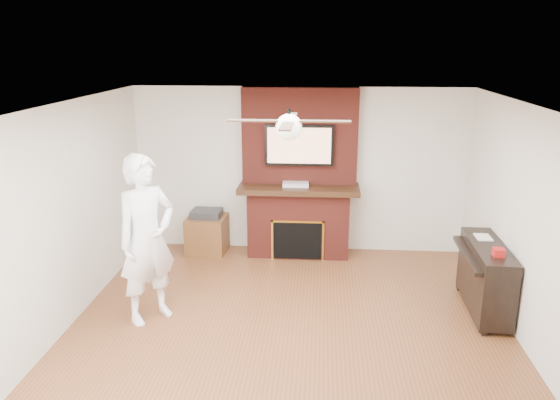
# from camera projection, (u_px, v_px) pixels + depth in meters

# --- Properties ---
(room_shell) EXTENTS (5.36, 5.86, 2.86)m
(room_shell) POSITION_uv_depth(u_px,v_px,m) (288.00, 230.00, 5.64)
(room_shell) COLOR brown
(room_shell) RESTS_ON ground
(fireplace) EXTENTS (1.78, 0.64, 2.50)m
(fireplace) POSITION_uv_depth(u_px,v_px,m) (299.00, 190.00, 8.15)
(fireplace) COLOR maroon
(fireplace) RESTS_ON ground
(tv) EXTENTS (1.00, 0.08, 0.60)m
(tv) POSITION_uv_depth(u_px,v_px,m) (299.00, 145.00, 7.91)
(tv) COLOR black
(tv) RESTS_ON fireplace
(ceiling_fan) EXTENTS (1.21, 1.21, 0.31)m
(ceiling_fan) POSITION_uv_depth(u_px,v_px,m) (289.00, 126.00, 5.34)
(ceiling_fan) COLOR black
(ceiling_fan) RESTS_ON room_shell
(person) EXTENTS (0.83, 0.86, 1.96)m
(person) POSITION_uv_depth(u_px,v_px,m) (147.00, 239.00, 6.15)
(person) COLOR white
(person) RESTS_ON ground
(side_table) EXTENTS (0.60, 0.60, 0.67)m
(side_table) POSITION_uv_depth(u_px,v_px,m) (207.00, 232.00, 8.38)
(side_table) COLOR brown
(side_table) RESTS_ON ground
(piano) EXTENTS (0.51, 1.30, 0.93)m
(piano) POSITION_uv_depth(u_px,v_px,m) (485.00, 276.00, 6.47)
(piano) COLOR black
(piano) RESTS_ON ground
(cable_box) EXTENTS (0.39, 0.23, 0.05)m
(cable_box) POSITION_uv_depth(u_px,v_px,m) (296.00, 184.00, 8.03)
(cable_box) COLOR silver
(cable_box) RESTS_ON fireplace
(candle_orange) EXTENTS (0.07, 0.07, 0.14)m
(candle_orange) POSITION_uv_depth(u_px,v_px,m) (293.00, 252.00, 8.23)
(candle_orange) COLOR #C24016
(candle_orange) RESTS_ON ground
(candle_cream) EXTENTS (0.08, 0.08, 0.10)m
(candle_cream) POSITION_uv_depth(u_px,v_px,m) (303.00, 255.00, 8.18)
(candle_cream) COLOR beige
(candle_cream) RESTS_ON ground
(candle_blue) EXTENTS (0.06, 0.06, 0.07)m
(candle_blue) POSITION_uv_depth(u_px,v_px,m) (314.00, 256.00, 8.18)
(candle_blue) COLOR #2E3C8C
(candle_blue) RESTS_ON ground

